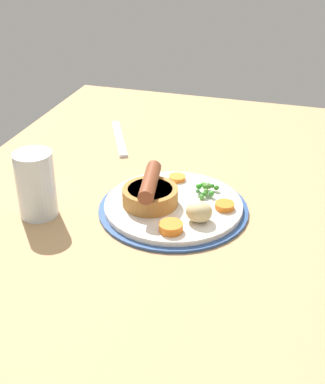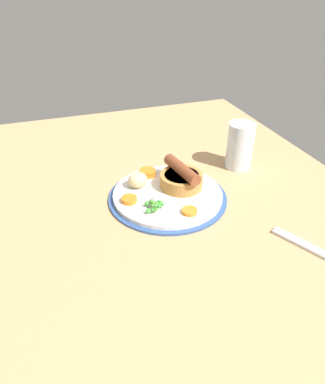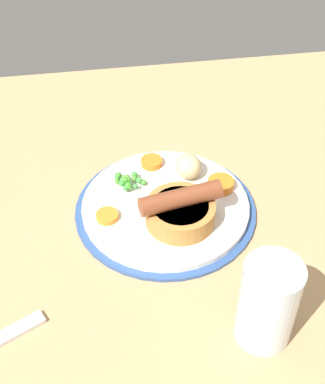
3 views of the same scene
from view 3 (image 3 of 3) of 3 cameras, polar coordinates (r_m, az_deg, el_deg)
dining_table at (r=73.13cm, az=-0.55°, el=-3.34°), size 110.00×80.00×3.00cm
dinner_plate at (r=72.31cm, az=0.32°, el=-1.68°), size 24.46×24.46×1.40cm
sausage_pudding at (r=68.02cm, az=1.92°, el=-1.89°), size 10.90×9.01×5.27cm
pea_pile at (r=73.89cm, az=-3.74°, el=1.28°), size 4.42×3.90×1.80cm
potato_chunk_0 at (r=75.02cm, az=2.77°, el=2.75°), size 3.74×4.21×3.26cm
carrot_slice_0 at (r=74.00cm, az=6.22°, el=0.83°), size 4.53×4.53×1.29cm
carrot_slice_1 at (r=69.85cm, az=-5.92°, el=-2.57°), size 4.12×4.12×0.75cm
carrot_slice_2 at (r=77.46cm, az=-1.17°, el=3.20°), size 4.32×4.32×0.97cm
drinking_glass at (r=57.24cm, az=11.17°, el=-11.54°), size 6.13×6.13×10.84cm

